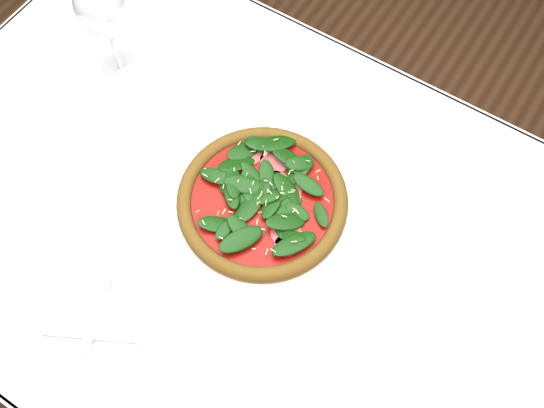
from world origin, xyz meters
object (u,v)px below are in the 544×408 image
Objects in this scene: plate at (262,204)px; wine_glass at (101,10)px; pizza at (262,199)px; napkin at (97,316)px.

wine_glass is at bearing 165.69° from plate.
wine_glass reaches higher than pizza.
wine_glass is 1.39× the size of napkin.
napkin is at bearing -110.11° from pizza.
pizza is at bearing -90.00° from plate.
pizza is 1.95× the size of napkin.
wine_glass is (-0.36, 0.09, 0.12)m from pizza.
plate is 0.30m from napkin.
plate is at bearing -14.31° from wine_glass.
plate reaches higher than napkin.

